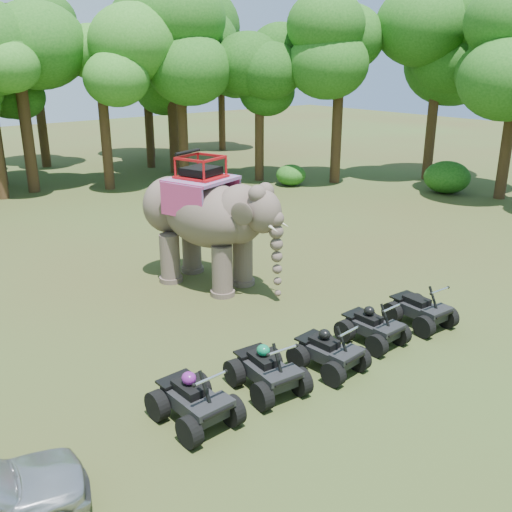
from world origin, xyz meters
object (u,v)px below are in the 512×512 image
object	(u,v)px
elephant	(205,220)
atv_1	(267,364)
atv_2	(329,346)
atv_0	(194,393)
atv_3	(373,321)
atv_4	(421,304)

from	to	relation	value
elephant	atv_1	world-z (taller)	elephant
elephant	atv_2	bearing A→B (deg)	-115.41
atv_1	atv_2	world-z (taller)	atv_1
elephant	atv_0	size ratio (longest dim) A/B	2.86
elephant	atv_0	xyz separation A→B (m)	(-4.57, -6.17, -1.49)
atv_3	atv_4	bearing A→B (deg)	-6.10
atv_2	atv_4	bearing A→B (deg)	-4.01
atv_0	atv_4	world-z (taller)	atv_0
atv_3	atv_2	bearing A→B (deg)	-174.61
atv_0	atv_3	xyz separation A→B (m)	(5.52, -0.08, -0.06)
elephant	atv_0	bearing A→B (deg)	-143.81
atv_0	atv_2	xyz separation A→B (m)	(3.65, -0.29, -0.05)
atv_0	atv_4	size ratio (longest dim) A/B	1.05
atv_3	atv_4	size ratio (longest dim) A/B	0.96
atv_1	atv_0	bearing A→B (deg)	-175.05
atv_0	atv_2	world-z (taller)	atv_0
atv_0	atv_2	size ratio (longest dim) A/B	1.08
atv_0	atv_3	world-z (taller)	atv_0
atv_2	atv_3	world-z (taller)	atv_2
elephant	atv_2	size ratio (longest dim) A/B	3.08
atv_1	atv_4	distance (m)	5.44
elephant	atv_1	size ratio (longest dim) A/B	2.92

